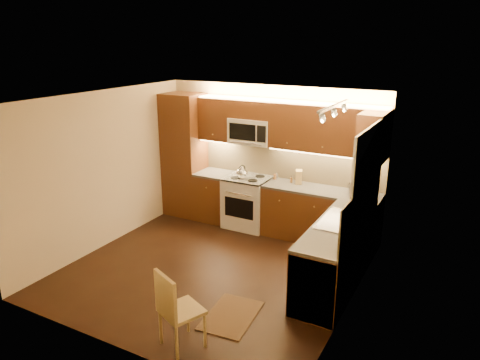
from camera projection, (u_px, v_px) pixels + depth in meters
The scene contains 37 objects.
floor at pixel (213, 269), 6.67m from camera, with size 4.00×4.00×0.01m, color black.
ceiling at pixel (210, 99), 5.91m from camera, with size 4.00×4.00×0.01m, color beige.
wall_back at pixel (271, 157), 7.97m from camera, with size 4.00×0.01×2.50m, color beige.
wall_front at pixel (109, 244), 4.61m from camera, with size 4.00×0.01×2.50m, color beige.
wall_left at pixel (105, 170), 7.19m from camera, with size 0.01×4.00×2.50m, color beige.
wall_right at pixel (355, 214), 5.39m from camera, with size 0.01×4.00×2.50m, color beige.
pantry at pixel (185, 155), 8.49m from camera, with size 0.70×0.60×2.30m, color #47290F.
base_cab_back_left at pixel (215, 197), 8.41m from camera, with size 0.62×0.60×0.86m, color #47290F.
counter_back_left at pixel (215, 174), 8.28m from camera, with size 0.62×0.60×0.04m, color #312F2C.
base_cab_back_right at pixel (320, 216), 7.50m from camera, with size 1.92×0.60×0.86m, color #47290F.
counter_back_right at pixel (322, 191), 7.36m from camera, with size 1.92×0.60×0.04m, color #312F2C.
base_cab_right at pixel (336, 257), 6.11m from camera, with size 0.60×2.00×0.86m, color #47290F.
counter_right at pixel (338, 226), 5.97m from camera, with size 0.60×2.00×0.04m, color #312F2C.
dishwasher at pixel (319, 281), 5.52m from camera, with size 0.58×0.60×0.84m, color silver.
backsplash_back at pixel (290, 162), 7.82m from camera, with size 3.30×0.02×0.60m, color tan.
backsplash_right at pixel (362, 208), 5.74m from camera, with size 0.02×2.00×0.60m, color tan.
upper_cab_back_left at pixel (218, 119), 8.08m from camera, with size 0.62×0.35×0.75m, color #47290F.
upper_cab_back_right at pixel (327, 129), 7.16m from camera, with size 1.92×0.35×0.75m, color #47290F.
upper_cab_bridge at pixel (252, 109), 7.70m from camera, with size 0.76×0.35×0.31m, color #47290F.
upper_cab_right_corner at pixel (371, 139), 6.45m from camera, with size 0.35×0.50×0.75m, color #47290F.
stove at pixel (248, 202), 8.07m from camera, with size 0.76×0.65×0.92m, color silver, non-canonical shape.
microwave at pixel (252, 131), 7.80m from camera, with size 0.76×0.38×0.44m, color silver, non-canonical shape.
window_frame at pixel (367, 174), 5.75m from camera, with size 0.03×1.44×1.24m, color silver.
window_blinds at pixel (365, 174), 5.76m from camera, with size 0.02×1.36×1.16m, color silver.
sink at pixel (342, 216), 6.07m from camera, with size 0.52×0.86×0.15m, color silver, non-canonical shape.
faucet at pixel (355, 213), 5.96m from camera, with size 0.20×0.04×0.30m, color silver, non-canonical shape.
track_light_bar at pixel (334, 106), 5.56m from camera, with size 0.04×1.20×0.03m, color silver.
kettle at pixel (242, 172), 7.84m from camera, with size 0.21×0.21×0.24m, color silver, non-canonical shape.
toaster_oven at pixel (362, 188), 7.09m from camera, with size 0.36×0.27×0.21m, color silver.
knife_block at pixel (299, 177), 7.63m from camera, with size 0.11×0.17×0.23m, color #A9884C.
spice_jar_a at pixel (292, 178), 7.79m from camera, with size 0.04×0.04×0.09m, color silver.
spice_jar_b at pixel (275, 177), 7.87m from camera, with size 0.05×0.05×0.10m, color brown.
spice_jar_c at pixel (277, 175), 7.95m from camera, with size 0.04×0.04×0.09m, color silver.
spice_jar_d at pixel (291, 180), 7.70m from camera, with size 0.04×0.04×0.09m, color #915C2B.
soap_bottle at pixel (355, 208), 6.29m from camera, with size 0.09×0.09×0.19m, color silver.
rug at pixel (231, 316), 5.54m from camera, with size 0.56×0.85×0.01m, color black.
dining_chair at pixel (182, 309), 4.89m from camera, with size 0.41×0.41×0.93m, color #A9884C, non-canonical shape.
Camera 1 is at (3.17, -5.06, 3.27)m, focal length 33.87 mm.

